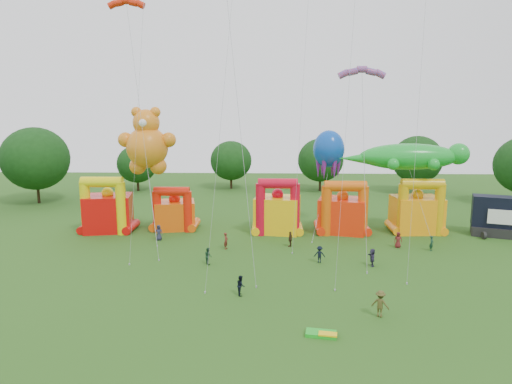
{
  "coord_description": "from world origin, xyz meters",
  "views": [
    {
      "loc": [
        -0.93,
        -26.46,
        14.64
      ],
      "look_at": [
        -2.38,
        18.0,
        6.63
      ],
      "focal_mm": 32.0,
      "sensor_mm": 36.0,
      "label": 1
    }
  ],
  "objects_px": {
    "stage_trailer": "(506,217)",
    "gecko_kite": "(412,170)",
    "spectator_4": "(290,239)",
    "teddy_bear_kite": "(149,163)",
    "spectator_0": "(159,233)",
    "bouncy_castle_0": "(108,210)",
    "octopus_kite": "(323,187)",
    "bouncy_castle_2": "(277,212)"
  },
  "relations": [
    {
      "from": "bouncy_castle_0",
      "to": "spectator_0",
      "type": "height_order",
      "value": "bouncy_castle_0"
    },
    {
      "from": "spectator_0",
      "to": "spectator_4",
      "type": "xyz_separation_m",
      "value": [
        14.88,
        -1.99,
        -0.05
      ]
    },
    {
      "from": "stage_trailer",
      "to": "octopus_kite",
      "type": "height_order",
      "value": "octopus_kite"
    },
    {
      "from": "spectator_4",
      "to": "bouncy_castle_2",
      "type": "bearing_deg",
      "value": -144.61
    },
    {
      "from": "bouncy_castle_0",
      "to": "stage_trailer",
      "type": "xyz_separation_m",
      "value": [
        47.33,
        -0.71,
        -0.35
      ]
    },
    {
      "from": "stage_trailer",
      "to": "teddy_bear_kite",
      "type": "distance_m",
      "value": 41.88
    },
    {
      "from": "bouncy_castle_2",
      "to": "octopus_kite",
      "type": "xyz_separation_m",
      "value": [
        5.64,
        1.84,
        2.69
      ]
    },
    {
      "from": "stage_trailer",
      "to": "octopus_kite",
      "type": "distance_m",
      "value": 21.41
    },
    {
      "from": "spectator_4",
      "to": "gecko_kite",
      "type": "bearing_deg",
      "value": 134.23
    },
    {
      "from": "bouncy_castle_2",
      "to": "spectator_0",
      "type": "distance_m",
      "value": 14.16
    },
    {
      "from": "bouncy_castle_2",
      "to": "gecko_kite",
      "type": "relative_size",
      "value": 0.45
    },
    {
      "from": "teddy_bear_kite",
      "to": "octopus_kite",
      "type": "relative_size",
      "value": 1.24
    },
    {
      "from": "bouncy_castle_2",
      "to": "spectator_4",
      "type": "bearing_deg",
      "value": -76.97
    },
    {
      "from": "gecko_kite",
      "to": "spectator_4",
      "type": "xyz_separation_m",
      "value": [
        -14.43,
        -5.79,
        -6.91
      ]
    },
    {
      "from": "bouncy_castle_2",
      "to": "spectator_0",
      "type": "height_order",
      "value": "bouncy_castle_2"
    },
    {
      "from": "bouncy_castle_0",
      "to": "teddy_bear_kite",
      "type": "xyz_separation_m",
      "value": [
        5.99,
        -2.52,
        6.11
      ]
    },
    {
      "from": "teddy_bear_kite",
      "to": "spectator_4",
      "type": "relative_size",
      "value": 8.98
    },
    {
      "from": "stage_trailer",
      "to": "gecko_kite",
      "type": "distance_m",
      "value": 12.23
    },
    {
      "from": "bouncy_castle_0",
      "to": "gecko_kite",
      "type": "xyz_separation_m",
      "value": [
        36.42,
        0.15,
        5.12
      ]
    },
    {
      "from": "bouncy_castle_0",
      "to": "spectator_0",
      "type": "relative_size",
      "value": 3.9
    },
    {
      "from": "bouncy_castle_2",
      "to": "teddy_bear_kite",
      "type": "distance_m",
      "value": 16.12
    },
    {
      "from": "bouncy_castle_0",
      "to": "spectator_0",
      "type": "bearing_deg",
      "value": -27.18
    },
    {
      "from": "octopus_kite",
      "to": "bouncy_castle_2",
      "type": "bearing_deg",
      "value": -161.9
    },
    {
      "from": "teddy_bear_kite",
      "to": "spectator_0",
      "type": "relative_size",
      "value": 8.48
    },
    {
      "from": "bouncy_castle_2",
      "to": "spectator_4",
      "type": "relative_size",
      "value": 4.05
    },
    {
      "from": "teddy_bear_kite",
      "to": "spectator_4",
      "type": "distance_m",
      "value": 18.12
    },
    {
      "from": "octopus_kite",
      "to": "spectator_0",
      "type": "bearing_deg",
      "value": -163.67
    },
    {
      "from": "gecko_kite",
      "to": "octopus_kite",
      "type": "relative_size",
      "value": 1.25
    },
    {
      "from": "bouncy_castle_0",
      "to": "stage_trailer",
      "type": "relative_size",
      "value": 0.9
    },
    {
      "from": "bouncy_castle_0",
      "to": "teddy_bear_kite",
      "type": "relative_size",
      "value": 0.46
    },
    {
      "from": "stage_trailer",
      "to": "spectator_0",
      "type": "relative_size",
      "value": 4.32
    },
    {
      "from": "bouncy_castle_0",
      "to": "bouncy_castle_2",
      "type": "distance_m",
      "value": 20.66
    },
    {
      "from": "bouncy_castle_2",
      "to": "stage_trailer",
      "type": "bearing_deg",
      "value": -1.79
    },
    {
      "from": "octopus_kite",
      "to": "spectator_0",
      "type": "relative_size",
      "value": 6.86
    },
    {
      "from": "bouncy_castle_0",
      "to": "teddy_bear_kite",
      "type": "height_order",
      "value": "teddy_bear_kite"
    },
    {
      "from": "gecko_kite",
      "to": "octopus_kite",
      "type": "height_order",
      "value": "octopus_kite"
    },
    {
      "from": "bouncy_castle_2",
      "to": "teddy_bear_kite",
      "type": "relative_size",
      "value": 0.45
    },
    {
      "from": "octopus_kite",
      "to": "spectator_0",
      "type": "distance_m",
      "value": 20.46
    },
    {
      "from": "teddy_bear_kite",
      "to": "spectator_0",
      "type": "height_order",
      "value": "teddy_bear_kite"
    },
    {
      "from": "stage_trailer",
      "to": "spectator_4",
      "type": "relative_size",
      "value": 4.58
    },
    {
      "from": "gecko_kite",
      "to": "spectator_4",
      "type": "relative_size",
      "value": 9.05
    },
    {
      "from": "bouncy_castle_2",
      "to": "teddy_bear_kite",
      "type": "bearing_deg",
      "value": -169.82
    }
  ]
}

